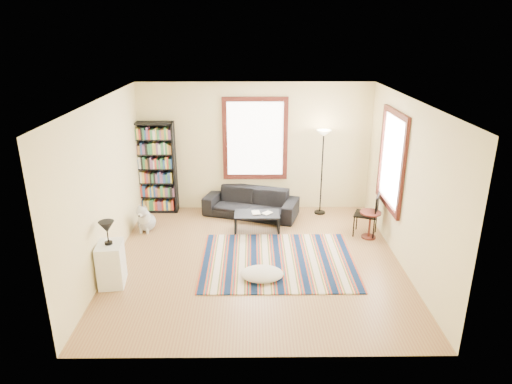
{
  "coord_description": "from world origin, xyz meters",
  "views": [
    {
      "loc": [
        -0.07,
        -7.13,
        3.88
      ],
      "look_at": [
        0.0,
        0.5,
        1.1
      ],
      "focal_mm": 32.0,
      "sensor_mm": 36.0,
      "label": 1
    }
  ],
  "objects_px": {
    "side_table": "(370,225)",
    "white_cabinet": "(111,264)",
    "coffee_table": "(257,222)",
    "dog": "(146,217)",
    "floor_lamp": "(322,173)",
    "bookshelf": "(155,168)",
    "floor_cushion": "(262,274)",
    "sofa": "(251,203)",
    "folding_chair": "(366,214)"
  },
  "relations": [
    {
      "from": "floor_lamp",
      "to": "folding_chair",
      "type": "bearing_deg",
      "value": -56.64
    },
    {
      "from": "bookshelf",
      "to": "floor_cushion",
      "type": "distance_m",
      "value": 3.81
    },
    {
      "from": "bookshelf",
      "to": "folding_chair",
      "type": "height_order",
      "value": "bookshelf"
    },
    {
      "from": "floor_cushion",
      "to": "white_cabinet",
      "type": "height_order",
      "value": "white_cabinet"
    },
    {
      "from": "side_table",
      "to": "dog",
      "type": "bearing_deg",
      "value": 174.81
    },
    {
      "from": "floor_cushion",
      "to": "floor_lamp",
      "type": "distance_m",
      "value": 3.19
    },
    {
      "from": "side_table",
      "to": "white_cabinet",
      "type": "bearing_deg",
      "value": -159.94
    },
    {
      "from": "coffee_table",
      "to": "white_cabinet",
      "type": "xyz_separation_m",
      "value": [
        -2.33,
        -2.02,
        0.17
      ]
    },
    {
      "from": "floor_lamp",
      "to": "dog",
      "type": "relative_size",
      "value": 3.25
    },
    {
      "from": "coffee_table",
      "to": "floor_lamp",
      "type": "bearing_deg",
      "value": 31.97
    },
    {
      "from": "dog",
      "to": "floor_cushion",
      "type": "bearing_deg",
      "value": -32.13
    },
    {
      "from": "sofa",
      "to": "floor_cushion",
      "type": "distance_m",
      "value": 2.68
    },
    {
      "from": "sofa",
      "to": "dog",
      "type": "height_order",
      "value": "sofa"
    },
    {
      "from": "coffee_table",
      "to": "floor_cushion",
      "type": "bearing_deg",
      "value": -88.23
    },
    {
      "from": "coffee_table",
      "to": "dog",
      "type": "distance_m",
      "value": 2.23
    },
    {
      "from": "floor_cushion",
      "to": "white_cabinet",
      "type": "xyz_separation_m",
      "value": [
        -2.39,
        -0.12,
        0.26
      ]
    },
    {
      "from": "folding_chair",
      "to": "dog",
      "type": "bearing_deg",
      "value": -161.64
    },
    {
      "from": "coffee_table",
      "to": "side_table",
      "type": "bearing_deg",
      "value": -9.85
    },
    {
      "from": "sofa",
      "to": "side_table",
      "type": "xyz_separation_m",
      "value": [
        2.29,
        -1.15,
        -0.02
      ]
    },
    {
      "from": "coffee_table",
      "to": "floor_lamp",
      "type": "xyz_separation_m",
      "value": [
        1.4,
        0.87,
        0.75
      ]
    },
    {
      "from": "sofa",
      "to": "folding_chair",
      "type": "distance_m",
      "value": 2.46
    },
    {
      "from": "floor_cushion",
      "to": "coffee_table",
      "type": "bearing_deg",
      "value": 91.77
    },
    {
      "from": "folding_chair",
      "to": "dog",
      "type": "distance_m",
      "value": 4.36
    },
    {
      "from": "floor_lamp",
      "to": "side_table",
      "type": "relative_size",
      "value": 3.44
    },
    {
      "from": "floor_cushion",
      "to": "folding_chair",
      "type": "bearing_deg",
      "value": 38.86
    },
    {
      "from": "white_cabinet",
      "to": "floor_lamp",
      "type": "bearing_deg",
      "value": 30.67
    },
    {
      "from": "floor_lamp",
      "to": "white_cabinet",
      "type": "bearing_deg",
      "value": -142.16
    },
    {
      "from": "folding_chair",
      "to": "white_cabinet",
      "type": "distance_m",
      "value": 4.8
    },
    {
      "from": "bookshelf",
      "to": "white_cabinet",
      "type": "height_order",
      "value": "bookshelf"
    },
    {
      "from": "sofa",
      "to": "white_cabinet",
      "type": "xyz_separation_m",
      "value": [
        -2.21,
        -2.79,
        0.06
      ]
    },
    {
      "from": "floor_lamp",
      "to": "white_cabinet",
      "type": "relative_size",
      "value": 2.66
    },
    {
      "from": "sofa",
      "to": "side_table",
      "type": "relative_size",
      "value": 3.69
    },
    {
      "from": "sofa",
      "to": "side_table",
      "type": "height_order",
      "value": "sofa"
    },
    {
      "from": "sofa",
      "to": "dog",
      "type": "xyz_separation_m",
      "value": [
        -2.1,
        -0.75,
        -0.0
      ]
    },
    {
      "from": "floor_cushion",
      "to": "side_table",
      "type": "xyz_separation_m",
      "value": [
        2.11,
        1.52,
        0.18
      ]
    },
    {
      "from": "sofa",
      "to": "coffee_table",
      "type": "height_order",
      "value": "sofa"
    },
    {
      "from": "sofa",
      "to": "floor_lamp",
      "type": "bearing_deg",
      "value": 21.11
    },
    {
      "from": "sofa",
      "to": "white_cabinet",
      "type": "height_order",
      "value": "white_cabinet"
    },
    {
      "from": "floor_lamp",
      "to": "dog",
      "type": "distance_m",
      "value": 3.77
    },
    {
      "from": "bookshelf",
      "to": "coffee_table",
      "type": "height_order",
      "value": "bookshelf"
    },
    {
      "from": "coffee_table",
      "to": "floor_cushion",
      "type": "distance_m",
      "value": 1.9
    },
    {
      "from": "folding_chair",
      "to": "floor_lamp",
      "type": "bearing_deg",
      "value": 145.07
    },
    {
      "from": "floor_cushion",
      "to": "white_cabinet",
      "type": "bearing_deg",
      "value": -177.02
    },
    {
      "from": "coffee_table",
      "to": "folding_chair",
      "type": "xyz_separation_m",
      "value": [
        2.12,
        -0.23,
        0.25
      ]
    },
    {
      "from": "coffee_table",
      "to": "sofa",
      "type": "bearing_deg",
      "value": 98.97
    },
    {
      "from": "bookshelf",
      "to": "side_table",
      "type": "bearing_deg",
      "value": -18.0
    },
    {
      "from": "sofa",
      "to": "white_cabinet",
      "type": "relative_size",
      "value": 2.84
    },
    {
      "from": "sofa",
      "to": "floor_lamp",
      "type": "height_order",
      "value": "floor_lamp"
    },
    {
      "from": "bookshelf",
      "to": "floor_cushion",
      "type": "bearing_deg",
      "value": -52.51
    },
    {
      "from": "sofa",
      "to": "dog",
      "type": "distance_m",
      "value": 2.23
    }
  ]
}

